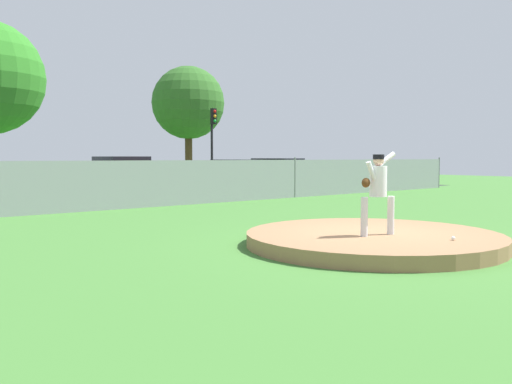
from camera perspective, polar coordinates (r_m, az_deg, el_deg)
The scene contains 12 objects.
ground_plane at distance 15.08m, azimuth -6.02°, elevation -2.87°, with size 80.00×80.00×0.00m, color #427A33.
asphalt_strip at distance 22.60m, azimuth -18.17°, elevation -0.83°, with size 44.00×7.00×0.01m, color #2B2B2D.
pitchers_mound at distance 10.67m, azimuth 12.38°, elevation -4.96°, with size 4.95×4.95×0.26m, color #99704C.
pitcher_youth at distance 10.20m, azimuth 12.92°, elevation 0.65°, with size 0.83×0.32×1.57m.
baseball at distance 10.05m, azimuth 20.40°, elevation -4.68°, with size 0.07×0.07×0.07m, color white.
chainlink_fence at distance 18.46m, azimuth -13.01°, elevation 0.80°, with size 38.14×0.07×1.72m.
parked_car_champagne at distance 26.13m, azimuth -1.86°, elevation 1.65°, with size 1.94×4.46×1.62m.
parked_car_white at distance 29.00m, azimuth 2.32°, elevation 1.91°, with size 1.94×4.77×1.67m.
parked_car_red at distance 23.75m, azimuth -14.27°, elevation 1.48°, with size 2.09×4.61×1.77m.
traffic_cone_orange at distance 19.15m, azimuth -21.12°, elevation -0.91°, with size 0.40×0.40×0.55m.
traffic_light_far at distance 30.61m, azimuth -4.66°, elevation 6.30°, with size 0.28×0.46×4.51m.
tree_broad_right at distance 35.52m, azimuth -7.28°, elevation 9.43°, with size 4.75×4.75×7.67m.
Camera 1 is at (-8.38, -6.42, 1.73)m, focal length 37.28 mm.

